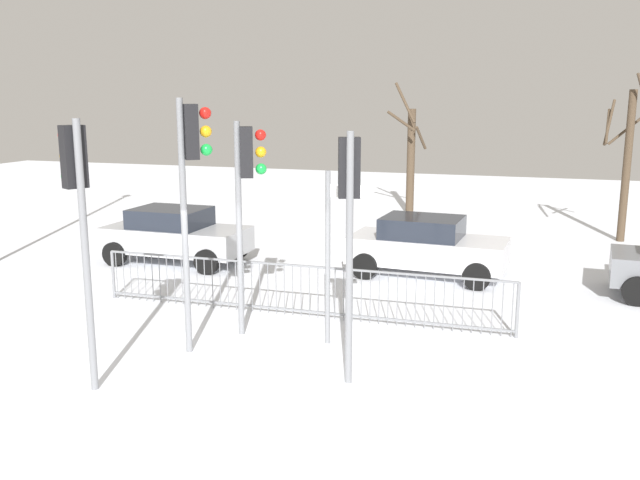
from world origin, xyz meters
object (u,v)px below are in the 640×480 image
Objects in this scene: traffic_light_rear_left at (77,194)px; direction_sign_post at (331,249)px; bare_tree_left at (626,160)px; traffic_light_foreground_right at (349,200)px; traffic_light_mid_left at (191,169)px; car_white_near at (426,245)px; bare_tree_centre at (410,157)px; car_silver_mid at (175,234)px; traffic_light_mid_right at (247,180)px.

direction_sign_post is (2.96, 2.92, -1.23)m from traffic_light_rear_left.
bare_tree_left is at bearing 52.68° from direction_sign_post.
traffic_light_mid_left is at bearing 152.69° from traffic_light_foreground_right.
car_white_near is at bearing -129.58° from bare_tree_left.
traffic_light_rear_left is 0.83× the size of bare_tree_centre.
car_silver_mid is 10.86m from bare_tree_centre.
car_white_near is 0.80× the size of bare_tree_centre.
car_silver_mid is at bearing -149.92° from bare_tree_left.
bare_tree_centre is (4.47, 9.80, 1.39)m from car_silver_mid.
bare_tree_centre is at bearing 156.67° from bare_tree_left.
car_silver_mid is (-2.81, 7.55, -2.21)m from traffic_light_rear_left.
direction_sign_post is 0.62× the size of bare_tree_left.
traffic_light_foreground_right is at bearing -38.92° from traffic_light_rear_left.
traffic_light_mid_left is 1.14× the size of car_silver_mid.
traffic_light_mid_right is at bearing 127.93° from traffic_light_foreground_right.
traffic_light_mid_left is 0.86× the size of bare_tree_left.
traffic_light_mid_left is 1.11× the size of car_white_near.
traffic_light_mid_left reaches higher than traffic_light_rear_left.
traffic_light_foreground_right is 0.99× the size of car_white_near.
traffic_light_mid_left is 14.75m from bare_tree_left.
direction_sign_post is (2.12, 1.06, -1.44)m from traffic_light_mid_left.
traffic_light_foreground_right is 1.93m from direction_sign_post.
traffic_light_mid_left reaches higher than traffic_light_foreground_right.
car_white_near is (3.80, 8.23, -2.21)m from traffic_light_rear_left.
car_silver_mid is at bearing 49.32° from traffic_light_rear_left.
traffic_light_mid_right reaches higher than traffic_light_foreground_right.
traffic_light_rear_left is 4.34m from direction_sign_post.
traffic_light_foreground_right is at bearing -73.60° from direction_sign_post.
traffic_light_mid_right is (-2.31, 1.45, 0.05)m from traffic_light_foreground_right.
traffic_light_mid_right is at bearing 116.35° from traffic_light_mid_left.
traffic_light_mid_left is 2.87m from traffic_light_foreground_right.
traffic_light_rear_left is at bearing -177.77° from traffic_light_foreground_right.
traffic_light_foreground_right is 2.73m from traffic_light_mid_right.
car_silver_mid is 0.78× the size of bare_tree_centre.
traffic_light_foreground_right is 0.77× the size of bare_tree_left.
direction_sign_post is at bearing 96.59° from traffic_light_foreground_right.
direction_sign_post is 12.79m from bare_tree_left.
bare_tree_left is 1.03× the size of bare_tree_centre.
direction_sign_post is (1.60, -0.03, -1.14)m from traffic_light_mid_right.
traffic_light_foreground_right is 1.01× the size of car_silver_mid.
traffic_light_mid_left is 7.42m from car_white_near.
traffic_light_rear_left is 3.25m from traffic_light_mid_right.
traffic_light_foreground_right is (3.68, 1.50, -0.14)m from traffic_light_rear_left.
traffic_light_mid_left is at bearing -48.29° from traffic_light_mid_right.
car_white_near is 0.77× the size of bare_tree_left.
traffic_light_rear_left is at bearing -145.57° from direction_sign_post.
traffic_light_foreground_right is 13.77m from bare_tree_left.
bare_tree_left is (11.61, 6.72, 1.73)m from car_silver_mid.
traffic_light_mid_left reaches higher than traffic_light_mid_right.
car_white_near is at bearing 70.96° from direction_sign_post.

